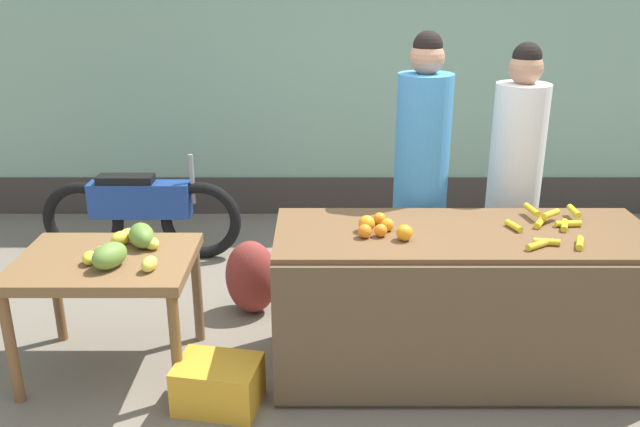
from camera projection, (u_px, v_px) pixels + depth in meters
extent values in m
plane|color=#756B5B|center=(376.00, 367.00, 3.96)|extent=(24.00, 24.00, 0.00)
cube|color=#8CB299|center=(357.00, 56.00, 6.07)|extent=(9.78, 0.20, 2.98)
cube|color=#3F3833|center=(355.00, 196.00, 6.42)|extent=(9.78, 0.04, 0.36)
cube|color=brown|center=(460.00, 302.00, 3.81)|extent=(2.09, 0.77, 0.87)
cube|color=brown|center=(475.00, 338.00, 3.44)|extent=(2.09, 0.03, 0.81)
cube|color=brown|center=(106.00, 262.00, 3.73)|extent=(0.98, 0.75, 0.06)
cylinder|color=brown|center=(12.00, 349.00, 3.54)|extent=(0.06, 0.06, 0.65)
cylinder|color=brown|center=(177.00, 349.00, 3.54)|extent=(0.06, 0.06, 0.65)
cylinder|color=brown|center=(57.00, 293.00, 4.16)|extent=(0.06, 0.06, 0.65)
cylinder|color=brown|center=(198.00, 293.00, 4.15)|extent=(0.06, 0.06, 0.65)
cylinder|color=gold|center=(547.00, 242.00, 3.47)|extent=(0.14, 0.06, 0.04)
cylinder|color=gold|center=(565.00, 226.00, 3.69)|extent=(0.08, 0.14, 0.04)
cylinder|color=gold|center=(581.00, 243.00, 3.45)|extent=(0.09, 0.14, 0.04)
cylinder|color=yellow|center=(569.00, 224.00, 3.72)|extent=(0.15, 0.05, 0.04)
cylinder|color=gold|center=(538.00, 245.00, 3.43)|extent=(0.14, 0.11, 0.04)
cylinder|color=yellow|center=(541.00, 223.00, 3.74)|extent=(0.10, 0.14, 0.04)
cylinder|color=yellow|center=(515.00, 226.00, 3.69)|extent=(0.08, 0.14, 0.04)
cylinder|color=gold|center=(552.00, 214.00, 3.78)|extent=(0.13, 0.11, 0.04)
cylinder|color=gold|center=(575.00, 211.00, 3.83)|extent=(0.04, 0.15, 0.04)
cylinder|color=gold|center=(533.00, 210.00, 3.85)|extent=(0.06, 0.16, 0.04)
sphere|color=orange|center=(382.00, 230.00, 3.58)|extent=(0.07, 0.07, 0.07)
sphere|color=orange|center=(388.00, 225.00, 3.66)|extent=(0.07, 0.07, 0.07)
sphere|color=orange|center=(365.00, 231.00, 3.56)|extent=(0.08, 0.08, 0.08)
sphere|color=orange|center=(405.00, 233.00, 3.52)|extent=(0.09, 0.09, 0.09)
sphere|color=orange|center=(367.00, 223.00, 3.65)|extent=(0.09, 0.09, 0.09)
sphere|color=orange|center=(380.00, 218.00, 3.75)|extent=(0.07, 0.07, 0.07)
ellipsoid|color=#DBD54A|center=(150.00, 264.00, 3.54)|extent=(0.10, 0.13, 0.08)
ellipsoid|color=#D2D14C|center=(152.00, 243.00, 3.82)|extent=(0.13, 0.13, 0.07)
ellipsoid|color=#D8D443|center=(103.00, 254.00, 3.65)|extent=(0.12, 0.13, 0.09)
ellipsoid|color=yellow|center=(121.00, 238.00, 3.87)|extent=(0.14, 0.14, 0.08)
ellipsoid|color=yellow|center=(90.00, 258.00, 3.62)|extent=(0.09, 0.12, 0.07)
ellipsoid|color=#D5D23B|center=(129.00, 234.00, 3.95)|extent=(0.13, 0.13, 0.07)
ellipsoid|color=olive|center=(110.00, 256.00, 3.57)|extent=(0.23, 0.26, 0.14)
ellipsoid|color=olive|center=(142.00, 235.00, 3.84)|extent=(0.22, 0.26, 0.14)
cylinder|color=#33333D|center=(417.00, 266.00, 4.43)|extent=(0.29, 0.29, 0.74)
cylinder|color=#3F8CCC|center=(423.00, 147.00, 4.15)|extent=(0.34, 0.34, 0.90)
sphere|color=tan|center=(428.00, 58.00, 3.96)|extent=(0.21, 0.21, 0.21)
sphere|color=black|center=(429.00, 46.00, 3.93)|extent=(0.18, 0.18, 0.18)
cylinder|color=#33333D|center=(506.00, 263.00, 4.52)|extent=(0.29, 0.29, 0.70)
cylinder|color=white|center=(518.00, 151.00, 4.25)|extent=(0.34, 0.34, 0.86)
sphere|color=tan|center=(527.00, 68.00, 4.07)|extent=(0.21, 0.21, 0.21)
sphere|color=black|center=(528.00, 57.00, 4.05)|extent=(0.18, 0.18, 0.18)
torus|color=black|center=(202.00, 220.00, 5.37)|extent=(0.65, 0.09, 0.65)
torus|color=black|center=(84.00, 220.00, 5.37)|extent=(0.65, 0.09, 0.65)
cube|color=navy|center=(141.00, 199.00, 5.31)|extent=(0.80, 0.18, 0.28)
cube|color=black|center=(126.00, 180.00, 5.25)|extent=(0.44, 0.16, 0.08)
cylinder|color=gray|center=(193.00, 179.00, 5.25)|extent=(0.04, 0.04, 0.40)
cube|color=gold|center=(219.00, 384.00, 3.58)|extent=(0.49, 0.39, 0.26)
ellipsoid|color=maroon|center=(252.00, 277.00, 4.53)|extent=(0.43, 0.38, 0.52)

